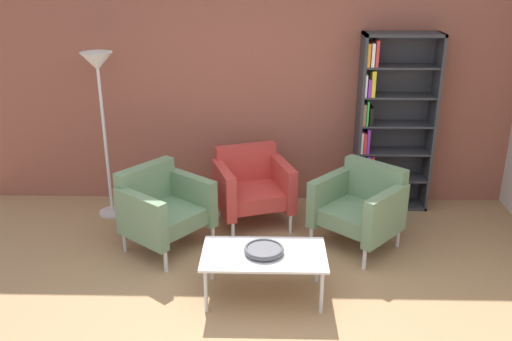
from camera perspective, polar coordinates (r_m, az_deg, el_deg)
The scene contains 9 objects.
ground_plane at distance 4.37m, azimuth -0.95°, elevation -15.81°, with size 8.32×8.32×0.00m, color #9E7751.
brick_back_panel at distance 6.06m, azimuth -0.10°, elevation 10.05°, with size 6.40×0.12×2.90m, color brown.
bookshelf_tall at distance 6.11m, azimuth 13.36°, elevation 4.51°, with size 0.80×0.30×1.90m.
coffee_table_low at distance 4.52m, azimuth 0.82°, elevation -8.80°, with size 1.00×0.56×0.40m.
decorative_bowl at distance 4.49m, azimuth 0.83°, elevation -8.07°, with size 0.32×0.32×0.05m.
armchair_spare_guest at distance 5.72m, azimuth -0.43°, elevation -1.53°, with size 0.88×0.84×0.78m.
armchair_corner_red at distance 5.31m, azimuth -9.55°, elevation -3.72°, with size 0.94×0.95×0.78m.
armchair_near_window at distance 5.37m, azimuth 10.67°, elevation -3.52°, with size 0.95×0.95×0.78m.
floor_lamp_torchiere at distance 5.82m, azimuth -15.79°, elevation 8.75°, with size 0.32×0.32×1.74m.
Camera 1 is at (0.15, -3.48, 2.64)m, focal length 39.03 mm.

